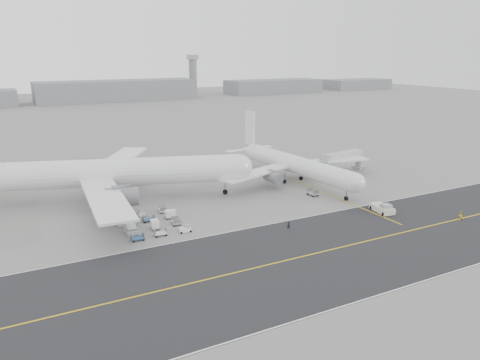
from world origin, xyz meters
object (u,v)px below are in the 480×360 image
airliner_b (294,164)px  ground_crew_b (460,216)px  airliner_a (112,173)px  jet_bridge (343,158)px  control_tower (193,75)px  pushback_tug (383,208)px  ground_crew_a (289,225)px

airliner_b → ground_crew_b: size_ratio=24.99×
airliner_a → airliner_b: bearing=-80.0°
airliner_b → airliner_a: bearing=166.9°
airliner_b → jet_bridge: 18.54m
control_tower → airliner_b: control_tower is taller
pushback_tug → ground_crew_a: bearing=-173.7°
ground_crew_b → ground_crew_a: bearing=-17.9°
pushback_tug → airliner_b: bearing=105.0°
ground_crew_b → pushback_tug: bearing=-44.3°
airliner_a → jet_bridge: (64.55, -4.29, -2.39)m
airliner_a → ground_crew_a: bearing=-125.5°
airliner_a → jet_bridge: bearing=-75.8°
airliner_a → pushback_tug: size_ratio=8.37×
pushback_tug → ground_crew_a: size_ratio=4.51×
control_tower → ground_crew_b: bearing=-101.4°
control_tower → jet_bridge: control_tower is taller
pushback_tug → ground_crew_a: (-23.51, 1.07, -0.04)m
ground_crew_a → airliner_b: bearing=59.6°
airliner_a → pushback_tug: bearing=-108.1°
airliner_b → pushback_tug: (3.15, -29.48, -3.94)m
airliner_b → ground_crew_b: 42.99m
airliner_b → ground_crew_b: airliner_b is taller
airliner_a → ground_crew_a: size_ratio=37.75×
ground_crew_a → pushback_tug: bearing=2.6°
control_tower → jet_bridge: bearing=-102.4°
airliner_b → pushback_tug: size_ratio=6.32×
airliner_a → airliner_b: (46.16, -6.49, -1.76)m
airliner_a → control_tower: bearing=-8.4°
control_tower → ground_crew_a: (-91.50, -271.32, -15.40)m
airliner_a → airliner_b: airliner_a is taller
jet_bridge → ground_crew_a: (-38.76, -30.61, -3.35)m
control_tower → ground_crew_a: 286.75m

